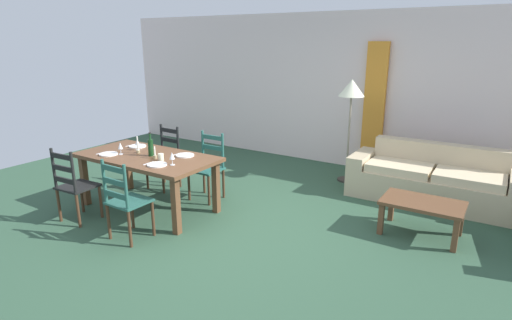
{
  "coord_description": "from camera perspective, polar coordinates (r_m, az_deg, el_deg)",
  "views": [
    {
      "loc": [
        2.79,
        -3.74,
        2.21
      ],
      "look_at": [
        0.11,
        0.47,
        0.75
      ],
      "focal_mm": 28.7,
      "sensor_mm": 36.0,
      "label": 1
    }
  ],
  "objects": [
    {
      "name": "dining_chair_near_left",
      "position": [
        5.57,
        -24.04,
        -3.25
      ],
      "size": [
        0.44,
        0.42,
        0.96
      ],
      "color": "black",
      "rests_on": "ground_plane"
    },
    {
      "name": "coffee_cup_primary",
      "position": [
        5.3,
        -13.11,
        0.4
      ],
      "size": [
        0.07,
        0.07,
        0.09
      ],
      "primitive_type": "cylinder",
      "color": "beige",
      "rests_on": "dining_table"
    },
    {
      "name": "candle_tall",
      "position": [
        5.72,
        -16.13,
        1.55
      ],
      "size": [
        0.05,
        0.05,
        0.23
      ],
      "color": "#998C66",
      "rests_on": "dining_table"
    },
    {
      "name": "dinner_plate_far_right",
      "position": [
        5.45,
        -9.87,
        0.64
      ],
      "size": [
        0.24,
        0.24,
        0.02
      ],
      "primitive_type": "cylinder",
      "color": "white",
      "rests_on": "dining_table"
    },
    {
      "name": "dinner_plate_near_left",
      "position": [
        5.78,
        -19.86,
        0.78
      ],
      "size": [
        0.24,
        0.24,
        0.02
      ],
      "primitive_type": "cylinder",
      "color": "white",
      "rests_on": "dining_table"
    },
    {
      "name": "dining_chair_far_left",
      "position": [
        6.45,
        -12.57,
        0.35
      ],
      "size": [
        0.44,
        0.42,
        0.96
      ],
      "color": "black",
      "rests_on": "ground_plane"
    },
    {
      "name": "couch",
      "position": [
        6.32,
        23.49,
        -2.75
      ],
      "size": [
        2.29,
        0.83,
        0.8
      ],
      "color": "#C2AE8A",
      "rests_on": "ground_plane"
    },
    {
      "name": "fork_far_right",
      "position": [
        5.56,
        -11.02,
        0.81
      ],
      "size": [
        0.03,
        0.17,
        0.01
      ],
      "primitive_type": "cube",
      "rotation": [
        0.0,
        0.0,
        -0.1
      ],
      "color": "silver",
      "rests_on": "dining_table"
    },
    {
      "name": "curtain_panel_left",
      "position": [
        7.27,
        16.12,
        6.89
      ],
      "size": [
        0.35,
        0.08,
        2.2
      ],
      "primitive_type": "cube",
      "color": "orange",
      "rests_on": "ground_plane"
    },
    {
      "name": "candle_short",
      "position": [
        5.42,
        -13.9,
        0.65
      ],
      "size": [
        0.05,
        0.05,
        0.16
      ],
      "color": "#998C66",
      "rests_on": "dining_table"
    },
    {
      "name": "dining_table",
      "position": [
        5.62,
        -14.94,
        -0.22
      ],
      "size": [
        1.9,
        0.96,
        0.75
      ],
      "color": "brown",
      "rests_on": "ground_plane"
    },
    {
      "name": "fork_far_left",
      "position": [
        6.19,
        -17.1,
        1.98
      ],
      "size": [
        0.03,
        0.17,
        0.01
      ],
      "primitive_type": "cube",
      "rotation": [
        0.0,
        0.0,
        -0.09
      ],
      "color": "silver",
      "rests_on": "dining_table"
    },
    {
      "name": "fork_near_right",
      "position": [
        5.22,
        -14.76,
        -0.44
      ],
      "size": [
        0.02,
        0.17,
        0.01
      ],
      "primitive_type": "cube",
      "rotation": [
        0.0,
        0.0,
        0.02
      ],
      "color": "silver",
      "rests_on": "dining_table"
    },
    {
      "name": "fork_near_left",
      "position": [
        5.9,
        -20.76,
        0.93
      ],
      "size": [
        0.02,
        0.17,
        0.01
      ],
      "primitive_type": "cube",
      "rotation": [
        0.0,
        0.0,
        -0.0
      ],
      "color": "silver",
      "rests_on": "dining_table"
    },
    {
      "name": "wine_glass_far_left",
      "position": [
        5.87,
        -16.18,
        2.38
      ],
      "size": [
        0.06,
        0.06,
        0.16
      ],
      "color": "white",
      "rests_on": "dining_table"
    },
    {
      "name": "coffee_table",
      "position": [
        5.15,
        22.17,
        -6.04
      ],
      "size": [
        0.9,
        0.56,
        0.42
      ],
      "color": "brown",
      "rests_on": "ground_plane"
    },
    {
      "name": "standing_lamp",
      "position": [
        6.57,
        13.16,
        8.91
      ],
      "size": [
        0.4,
        0.4,
        1.64
      ],
      "color": "#332D28",
      "rests_on": "ground_plane"
    },
    {
      "name": "wine_glass_near_left",
      "position": [
        5.72,
        -18.39,
        1.82
      ],
      "size": [
        0.06,
        0.06,
        0.16
      ],
      "color": "white",
      "rests_on": "dining_table"
    },
    {
      "name": "wine_glass_near_right",
      "position": [
        5.06,
        -11.62,
        0.51
      ],
      "size": [
        0.06,
        0.06,
        0.16
      ],
      "color": "white",
      "rests_on": "dining_table"
    },
    {
      "name": "dining_chair_near_right",
      "position": [
        4.86,
        -17.75,
        -5.38
      ],
      "size": [
        0.43,
        0.41,
        0.96
      ],
      "color": "#255449",
      "rests_on": "ground_plane"
    },
    {
      "name": "dinner_plate_near_right",
      "position": [
        5.11,
        -13.62,
        -0.64
      ],
      "size": [
        0.24,
        0.24,
        0.02
      ],
      "primitive_type": "cylinder",
      "color": "white",
      "rests_on": "dining_table"
    },
    {
      "name": "wall_far",
      "position": [
        7.62,
        10.94,
        9.54
      ],
      "size": [
        9.6,
        0.16,
        2.7
      ],
      "primitive_type": "cube",
      "color": "silver",
      "rests_on": "ground_plane"
    },
    {
      "name": "ground_plane",
      "position": [
        5.16,
        -3.9,
        -9.18
      ],
      "size": [
        9.6,
        9.6,
        0.02
      ],
      "primitive_type": "cube",
      "color": "#2E4F39"
    },
    {
      "name": "wine_bottle",
      "position": [
        5.53,
        -14.47,
        1.74
      ],
      "size": [
        0.07,
        0.07,
        0.32
      ],
      "color": "#143819",
      "rests_on": "dining_table"
    },
    {
      "name": "dinner_plate_far_left",
      "position": [
        6.08,
        -16.18,
        1.86
      ],
      "size": [
        0.24,
        0.24,
        0.02
      ],
      "primitive_type": "cylinder",
      "color": "white",
      "rests_on": "dining_table"
    },
    {
      "name": "dining_chair_far_right",
      "position": [
        5.89,
        -6.7,
        -0.89
      ],
      "size": [
        0.42,
        0.4,
        0.96
      ],
      "color": "#245A51",
      "rests_on": "ground_plane"
    }
  ]
}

